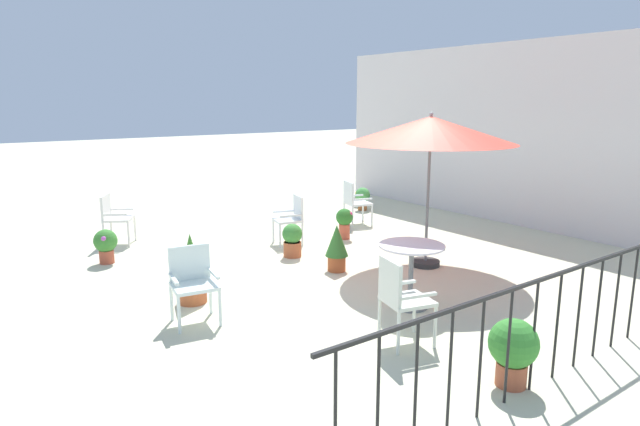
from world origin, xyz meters
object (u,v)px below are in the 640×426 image
(potted_plant_1, at_px, (362,197))
(potted_plant_0, at_px, (513,348))
(potted_plant_4, at_px, (344,221))
(patio_chair_0, at_px, (292,216))
(potted_plant_6, at_px, (191,269))
(patio_chair_2, at_px, (354,200))
(patio_chair_3, at_px, (401,295))
(potted_plant_2, at_px, (106,244))
(patio_chair_1, at_px, (193,279))
(potted_plant_5, at_px, (337,246))
(potted_plant_3, at_px, (292,240))
(patio_chair_4, at_px, (114,215))
(patio_umbrella_0, at_px, (431,131))
(cafe_table_0, at_px, (411,264))

(potted_plant_1, bearing_deg, potted_plant_0, -30.68)
(potted_plant_1, distance_m, potted_plant_4, 2.66)
(patio_chair_0, relative_size, potted_plant_6, 0.95)
(patio_chair_2, relative_size, potted_plant_6, 0.99)
(patio_chair_0, xyz_separation_m, potted_plant_6, (1.64, -2.55, -0.05))
(patio_chair_3, distance_m, potted_plant_4, 4.35)
(potted_plant_0, distance_m, potted_plant_6, 3.85)
(potted_plant_1, bearing_deg, potted_plant_2, -82.16)
(patio_chair_0, height_order, patio_chair_2, patio_chair_2)
(patio_chair_0, xyz_separation_m, patio_chair_1, (2.19, -2.76, 0.02))
(patio_chair_3, relative_size, potted_plant_5, 1.31)
(potted_plant_3, height_order, potted_plant_4, potted_plant_4)
(patio_chair_2, bearing_deg, potted_plant_5, -44.29)
(patio_chair_3, xyz_separation_m, potted_plant_5, (-2.32, 0.97, -0.15))
(patio_chair_0, distance_m, potted_plant_0, 5.30)
(patio_chair_2, xyz_separation_m, potted_plant_4, (0.81, -0.90, -0.17))
(potted_plant_0, bearing_deg, potted_plant_2, -162.17)
(patio_chair_2, distance_m, patio_chair_3, 5.51)
(patio_chair_4, relative_size, potted_plant_1, 1.67)
(patio_umbrella_0, height_order, potted_plant_2, patio_umbrella_0)
(potted_plant_3, height_order, potted_plant_5, potted_plant_5)
(patio_umbrella_0, relative_size, cafe_table_0, 3.14)
(cafe_table_0, bearing_deg, potted_plant_0, -18.28)
(potted_plant_1, bearing_deg, potted_plant_5, -45.17)
(patio_umbrella_0, xyz_separation_m, patio_chair_1, (-0.09, -3.70, -1.53))
(potted_plant_1, bearing_deg, patio_chair_4, -92.84)
(patio_chair_4, distance_m, potted_plant_3, 3.24)
(potted_plant_0, relative_size, potted_plant_5, 0.88)
(patio_chair_0, height_order, potted_plant_3, patio_chair_0)
(patio_umbrella_0, bearing_deg, potted_plant_0, -34.63)
(potted_plant_3, bearing_deg, potted_plant_6, -65.65)
(cafe_table_0, xyz_separation_m, potted_plant_1, (-4.85, 3.36, -0.24))
(potted_plant_5, bearing_deg, potted_plant_0, -12.15)
(patio_umbrella_0, xyz_separation_m, cafe_table_0, (1.06, -1.40, -1.49))
(patio_chair_0, distance_m, patio_chair_2, 1.92)
(potted_plant_2, xyz_separation_m, potted_plant_5, (2.40, 2.65, 0.07))
(potted_plant_3, distance_m, potted_plant_5, 1.02)
(patio_umbrella_0, bearing_deg, potted_plant_6, -100.43)
(patio_chair_2, bearing_deg, patio_chair_1, -59.48)
(potted_plant_2, distance_m, potted_plant_4, 4.04)
(potted_plant_1, relative_size, potted_plant_6, 0.59)
(patio_chair_0, bearing_deg, potted_plant_4, 73.19)
(patio_chair_1, bearing_deg, patio_chair_4, 176.61)
(potted_plant_0, bearing_deg, patio_umbrella_0, 145.37)
(potted_plant_6, bearing_deg, patio_chair_3, 27.93)
(patio_chair_4, bearing_deg, potted_plant_1, 87.16)
(patio_chair_1, xyz_separation_m, patio_chair_3, (1.82, 1.47, 0.03))
(potted_plant_1, bearing_deg, patio_chair_1, -56.84)
(patio_chair_0, distance_m, potted_plant_2, 3.05)
(patio_umbrella_0, bearing_deg, patio_chair_0, -157.60)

